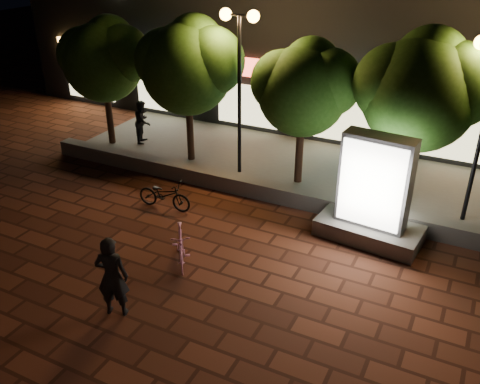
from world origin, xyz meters
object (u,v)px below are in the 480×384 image
Objects in this scene: tree_left at (189,63)px; tree_mid at (305,85)px; tree_right at (423,87)px; scooter_pink at (181,246)px; ad_kiosk at (373,199)px; pedestrian at (143,122)px; street_lamp_left at (239,52)px; rider at (112,277)px; tree_far_left at (105,57)px; scooter_parked at (164,195)px.

tree_left reaches higher than tree_mid.
scooter_pink is (-4.33, -5.47, -3.09)m from tree_right.
ad_kiosk is 9.72m from pedestrian.
rider is at bearing -83.95° from street_lamp_left.
tree_mid is 8.11m from rider.
street_lamp_left reaches higher than rider.
tree_far_left is at bearing -180.00° from tree_right.
tree_right reaches higher than ad_kiosk.
ad_kiosk is 1.73× the size of scooter_parked.
tree_mid is 0.87× the size of street_lamp_left.
tree_right reaches higher than tree_far_left.
street_lamp_left reaches higher than tree_mid.
tree_far_left reaches higher than rider.
tree_left is at bearing 0.00° from tree_far_left.
tree_far_left is at bearing 180.00° from tree_mid.
scooter_pink is 2.85m from scooter_parked.
tree_right is at bearing 17.38° from scooter_pink.
pedestrian is (-9.30, 2.83, -0.28)m from ad_kiosk.
pedestrian is (-2.50, 0.53, -2.56)m from tree_left.
tree_right is 10.18m from pedestrian.
ad_kiosk is 1.82× the size of scooter_pink.
ad_kiosk is (4.85, -2.04, -2.86)m from street_lamp_left.
pedestrian is at bearing 38.41° from scooter_parked.
rider is at bearing -99.35° from tree_mid.
tree_far_left reaches higher than scooter_parked.
tree_far_left is 3.51m from tree_left.
street_lamp_left is 3.22× the size of pedestrian.
tree_far_left is 2.88× the size of pedestrian.
tree_far_left is 1.60× the size of ad_kiosk.
rider is 1.17× the size of pedestrian.
tree_far_left reaches higher than tree_mid.
tree_left is 7.30m from tree_right.
tree_left reaches higher than tree_far_left.
tree_far_left is at bearing 49.57° from scooter_parked.
tree_left reaches higher than rider.
scooter_pink is at bearing -140.38° from ad_kiosk.
ad_kiosk reaches higher than pedestrian.
tree_left is 6.89m from scooter_pink.
tree_right is (3.31, 0.00, 0.35)m from tree_mid.
tree_mid is 6.20m from scooter_pink.
tree_mid is (4.00, -0.00, -0.23)m from tree_left.
rider is at bearing -130.39° from scooter_pink.
street_lamp_left is 5.50m from pedestrian.
pedestrian is at bearing 98.13° from scooter_pink.
scooter_parked is (-2.94, -3.36, -2.78)m from tree_mid.
tree_left is at bearing -122.89° from pedestrian.
tree_left is at bearing -180.00° from tree_right.
tree_left reaches higher than scooter_parked.
rider reaches higher than pedestrian.
tree_left is 3.62m from pedestrian.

